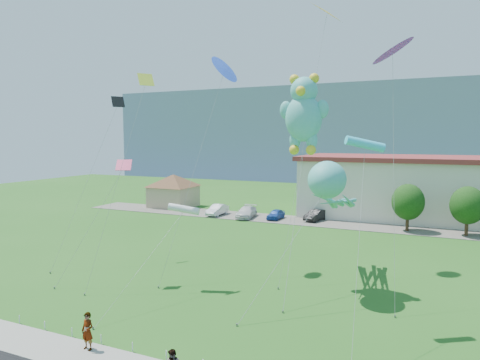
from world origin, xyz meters
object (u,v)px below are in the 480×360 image
pedestrian_left (88,331)px  parked_car_black (316,215)px  parked_car_silver (217,210)px  parked_car_blue (276,214)px  parked_car_white (246,212)px  teddy_bear_kite (304,112)px  octopus_kite (331,190)px  pavilion (173,188)px

pedestrian_left → parked_car_black: size_ratio=0.45×
parked_car_silver → parked_car_blue: parked_car_silver is taller
parked_car_white → parked_car_blue: size_ratio=1.36×
parked_car_white → teddy_bear_kite: bearing=-65.7°
teddy_bear_kite → parked_car_black: bearing=101.6°
parked_car_silver → octopus_kite: (20.38, -22.33, 6.25)m
teddy_bear_kite → pedestrian_left: bearing=-115.5°
parked_car_white → octopus_kite: octopus_kite is taller
pavilion → parked_car_silver: (9.56, -3.81, -2.24)m
pavilion → pedestrian_left: bearing=-62.5°
parked_car_blue → pedestrian_left: bearing=-82.8°
parked_car_blue → octopus_kite: size_ratio=0.26×
pavilion → octopus_kite: 39.94m
pavilion → teddy_bear_kite: size_ratio=0.61×
pavilion → teddy_bear_kite: teddy_bear_kite is taller
parked_car_white → parked_car_blue: bearing=-0.4°
parked_car_silver → parked_car_blue: bearing=4.0°
parked_car_black → octopus_kite: 25.81m
parked_car_black → octopus_kite: octopus_kite is taller
parked_car_silver → pedestrian_left: bearing=-72.1°
parked_car_blue → parked_car_white: bearing=-170.0°
pavilion → pedestrian_left: size_ratio=4.87×
pedestrian_left → parked_car_black: pedestrian_left is taller
pedestrian_left → parked_car_blue: 36.98m
pedestrian_left → teddy_bear_kite: teddy_bear_kite is taller
parked_car_white → parked_car_black: size_ratio=1.19×
parked_car_blue → parked_car_black: size_ratio=0.88×
pavilion → teddy_bear_kite: 39.06m
pavilion → parked_car_silver: bearing=-21.7°
parked_car_white → pavilion: bearing=156.8°
pavilion → parked_car_silver: size_ratio=2.10×
teddy_bear_kite → parked_car_white: bearing=122.2°
pedestrian_left → teddy_bear_kite: bearing=66.0°
parked_car_silver → parked_car_black: bearing=7.8°
parked_car_white → parked_car_silver: bearing=171.9°
pavilion → parked_car_blue: size_ratio=2.50×
pedestrian_left → parked_car_silver: size_ratio=0.43×
parked_car_blue → parked_car_black: bearing=15.8°
parked_car_white → octopus_kite: (16.00, -22.31, 6.25)m
parked_car_white → parked_car_blue: (3.96, 0.53, -0.10)m
octopus_kite → pavilion: bearing=138.9°
parked_car_silver → parked_car_white: bearing=0.3°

